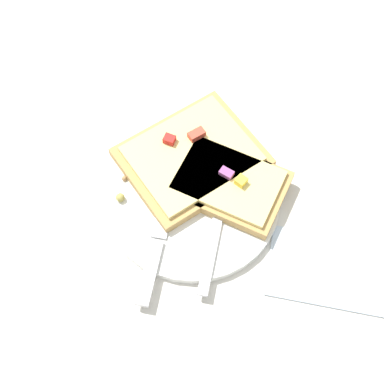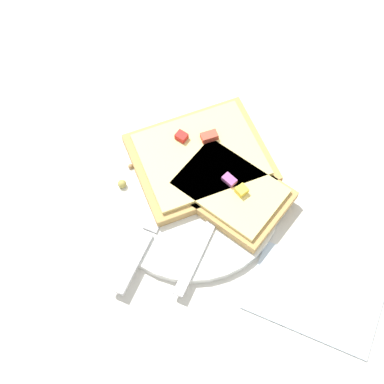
{
  "view_description": "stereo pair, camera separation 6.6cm",
  "coord_description": "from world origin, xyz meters",
  "px_view_note": "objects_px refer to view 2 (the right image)",
  "views": [
    {
      "loc": [
        0.06,
        -0.3,
        0.61
      ],
      "look_at": [
        0.0,
        0.0,
        0.02
      ],
      "focal_mm": 50.0,
      "sensor_mm": 36.0,
      "label": 1
    },
    {
      "loc": [
        0.12,
        -0.28,
        0.61
      ],
      "look_at": [
        0.0,
        0.0,
        0.02
      ],
      "focal_mm": 50.0,
      "sensor_mm": 36.0,
      "label": 2
    }
  ],
  "objects_px": {
    "plate": "(192,198)",
    "pizza_slice_main": "(200,158)",
    "knife": "(150,228)",
    "fork": "(216,214)",
    "napkin": "(314,298)",
    "pizza_slice_corner": "(230,190)"
  },
  "relations": [
    {
      "from": "plate",
      "to": "pizza_slice_main",
      "type": "bearing_deg",
      "value": 101.45
    },
    {
      "from": "plate",
      "to": "pizza_slice_main",
      "type": "distance_m",
      "value": 0.05
    },
    {
      "from": "pizza_slice_main",
      "to": "pizza_slice_corner",
      "type": "height_order",
      "value": "same"
    },
    {
      "from": "plate",
      "to": "fork",
      "type": "bearing_deg",
      "value": -18.4
    },
    {
      "from": "plate",
      "to": "napkin",
      "type": "distance_m",
      "value": 0.19
    },
    {
      "from": "napkin",
      "to": "knife",
      "type": "bearing_deg",
      "value": -179.88
    },
    {
      "from": "pizza_slice_main",
      "to": "fork",
      "type": "bearing_deg",
      "value": 81.75
    },
    {
      "from": "knife",
      "to": "fork",
      "type": "bearing_deg",
      "value": -53.44
    },
    {
      "from": "fork",
      "to": "napkin",
      "type": "xyz_separation_m",
      "value": [
        0.14,
        -0.05,
        -0.01
      ]
    },
    {
      "from": "knife",
      "to": "napkin",
      "type": "bearing_deg",
      "value": -89.86
    },
    {
      "from": "plate",
      "to": "napkin",
      "type": "height_order",
      "value": "plate"
    },
    {
      "from": "pizza_slice_corner",
      "to": "plate",
      "type": "bearing_deg",
      "value": -138.71
    },
    {
      "from": "plate",
      "to": "knife",
      "type": "distance_m",
      "value": 0.07
    },
    {
      "from": "pizza_slice_corner",
      "to": "napkin",
      "type": "relative_size",
      "value": 1.07
    },
    {
      "from": "knife",
      "to": "pizza_slice_main",
      "type": "distance_m",
      "value": 0.11
    },
    {
      "from": "fork",
      "to": "napkin",
      "type": "relative_size",
      "value": 1.34
    },
    {
      "from": "pizza_slice_corner",
      "to": "knife",
      "type": "bearing_deg",
      "value": -116.11
    },
    {
      "from": "plate",
      "to": "napkin",
      "type": "xyz_separation_m",
      "value": [
        0.18,
        -0.06,
        -0.0
      ]
    },
    {
      "from": "knife",
      "to": "plate",
      "type": "bearing_deg",
      "value": -24.92
    },
    {
      "from": "pizza_slice_main",
      "to": "napkin",
      "type": "xyz_separation_m",
      "value": [
        0.19,
        -0.11,
        -0.02
      ]
    },
    {
      "from": "pizza_slice_corner",
      "to": "fork",
      "type": "bearing_deg",
      "value": -83.37
    },
    {
      "from": "plate",
      "to": "napkin",
      "type": "bearing_deg",
      "value": -18.53
    }
  ]
}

